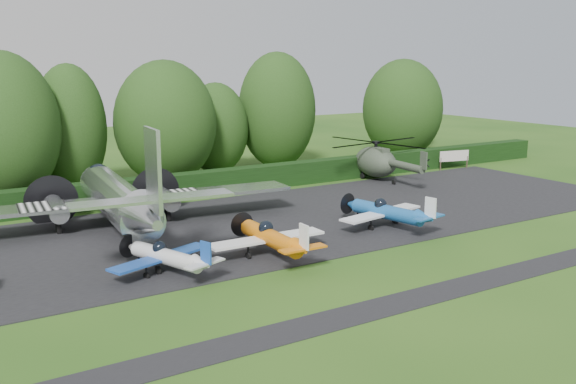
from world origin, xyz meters
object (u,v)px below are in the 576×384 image
helicopter (376,159)px  light_plane_white (166,256)px  light_plane_orange (271,238)px  sign_board (454,157)px  transport_plane (119,200)px  light_plane_blue (387,212)px

helicopter → light_plane_white: bearing=-156.3°
light_plane_white → helicopter: 30.85m
light_plane_white → light_plane_orange: light_plane_orange is taller
sign_board → helicopter: bearing=169.8°
transport_plane → light_plane_blue: transport_plane is taller
transport_plane → sign_board: size_ratio=7.25×
transport_plane → light_plane_orange: 11.27m
helicopter → light_plane_blue: bearing=-133.1°
light_plane_orange → sign_board: 34.85m
transport_plane → light_plane_blue: size_ratio=3.40×
light_plane_white → sign_board: light_plane_white is taller
light_plane_orange → helicopter: (20.62, 15.53, 0.80)m
light_plane_blue → helicopter: bearing=63.4°
helicopter → sign_board: bearing=-5.0°
light_plane_blue → helicopter: 17.77m
sign_board → transport_plane: bearing=178.2°
sign_board → light_plane_blue: bearing=-157.1°
helicopter → sign_board: (10.50, 0.16, -0.64)m
transport_plane → light_plane_white: size_ratio=3.86×
transport_plane → helicopter: 26.95m
transport_plane → light_plane_orange: transport_plane is taller
light_plane_white → sign_board: 40.37m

